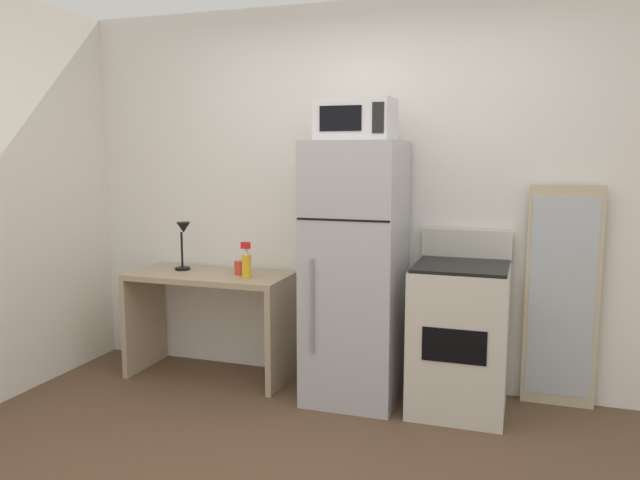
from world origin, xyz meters
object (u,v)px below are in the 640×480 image
at_px(coffee_mug, 240,268).
at_px(oven_range, 459,336).
at_px(spray_bottle, 246,264).
at_px(desk, 210,305).
at_px(refrigerator, 356,272).
at_px(microwave, 356,120).
at_px(leaning_mirror, 562,297).
at_px(desk_lamp, 183,238).

distance_m(coffee_mug, oven_range, 1.56).
distance_m(spray_bottle, oven_range, 1.48).
height_order(desk, oven_range, oven_range).
xyz_separation_m(refrigerator, microwave, (0.00, -0.02, 0.96)).
bearing_deg(leaning_mirror, coffee_mug, -174.96).
height_order(desk, refrigerator, refrigerator).
relative_size(desk_lamp, oven_range, 0.32).
bearing_deg(refrigerator, spray_bottle, -177.93).
height_order(coffee_mug, oven_range, oven_range).
distance_m(refrigerator, microwave, 0.96).
xyz_separation_m(desk, leaning_mirror, (2.34, 0.22, 0.18)).
bearing_deg(desk_lamp, oven_range, -2.27).
bearing_deg(coffee_mug, oven_range, -2.57).
height_order(coffee_mug, refrigerator, refrigerator).
bearing_deg(desk_lamp, desk, -10.37).
distance_m(coffee_mug, refrigerator, 0.86).
bearing_deg(spray_bottle, leaning_mirror, 8.31).
xyz_separation_m(coffee_mug, leaning_mirror, (2.12, 0.19, -0.10)).
bearing_deg(oven_range, desk_lamp, 177.73).
distance_m(desk, oven_range, 1.75).
distance_m(desk, leaning_mirror, 2.36).
xyz_separation_m(desk, oven_range, (1.75, -0.04, -0.06)).
height_order(oven_range, leaning_mirror, leaning_mirror).
height_order(desk_lamp, spray_bottle, desk_lamp).
xyz_separation_m(desk_lamp, leaning_mirror, (2.57, 0.18, -0.29)).
relative_size(desk, oven_range, 1.04).
bearing_deg(leaning_mirror, spray_bottle, -171.69).
xyz_separation_m(desk, desk_lamp, (-0.23, 0.04, 0.47)).
relative_size(desk_lamp, coffee_mug, 3.72).
bearing_deg(coffee_mug, spray_bottle, -47.07).
height_order(coffee_mug, spray_bottle, spray_bottle).
distance_m(desk, coffee_mug, 0.36).
bearing_deg(leaning_mirror, desk_lamp, -176.07).
relative_size(microwave, leaning_mirror, 0.33).
distance_m(spray_bottle, microwave, 1.21).
distance_m(desk, refrigerator, 1.13).
xyz_separation_m(spray_bottle, refrigerator, (0.76, 0.03, -0.02)).
height_order(desk, leaning_mirror, leaning_mirror).
height_order(spray_bottle, leaning_mirror, leaning_mirror).
xyz_separation_m(coffee_mug, refrigerator, (0.86, -0.08, 0.04)).
bearing_deg(desk, microwave, -3.71).
height_order(desk, desk_lamp, desk_lamp).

